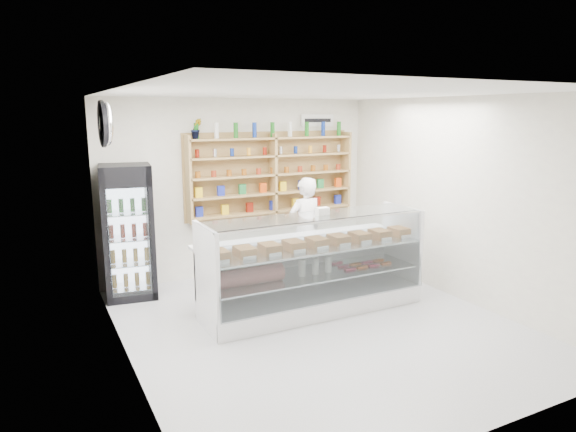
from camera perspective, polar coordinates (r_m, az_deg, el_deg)
room at (r=6.07m, az=3.58°, el=0.22°), size 5.00×5.00×5.00m
display_counter at (r=6.84m, az=2.75°, el=-7.54°), size 2.96×0.88×1.29m
shop_worker at (r=7.95m, az=1.89°, el=-1.46°), size 0.62×0.44×1.61m
drinks_cooler at (r=7.51m, az=-17.31°, el=-1.66°), size 0.76×0.75×1.88m
wall_shelving at (r=8.32m, az=-1.70°, el=4.62°), size 2.84×0.28×1.33m
potted_plant at (r=7.81m, az=-10.16°, el=9.53°), size 0.17×0.14×0.30m
security_mirror at (r=6.38m, az=-19.50°, el=9.63°), size 0.15×0.50×0.50m
wall_sign at (r=8.80m, az=3.28°, el=10.56°), size 0.62×0.03×0.20m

